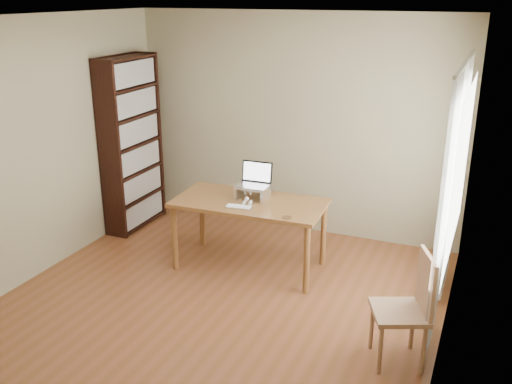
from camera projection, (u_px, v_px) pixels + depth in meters
name	position (u px, v px, depth m)	size (l,w,h in m)	color
room	(208.00, 180.00, 4.79)	(4.04, 4.54, 2.64)	brown
bookshelf	(132.00, 144.00, 6.90)	(0.30, 0.90, 2.10)	black
curtains	(450.00, 195.00, 4.82)	(0.03, 1.90, 2.25)	silver
desk	(250.00, 209.00, 5.91)	(1.59, 0.85, 0.75)	brown
laptop_stand	(253.00, 191.00, 5.93)	(0.32, 0.25, 0.13)	silver
laptop	(255.00, 180.00, 5.94)	(0.34, 0.29, 0.23)	silver
keyboard	(239.00, 207.00, 5.70)	(0.28, 0.15, 0.02)	silver
coaster	(287.00, 217.00, 5.45)	(0.09, 0.09, 0.01)	#4F2E1B
cat	(252.00, 192.00, 5.97)	(0.23, 0.47, 0.14)	#463F37
chair	(409.00, 307.00, 4.38)	(0.55, 0.54, 0.93)	tan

